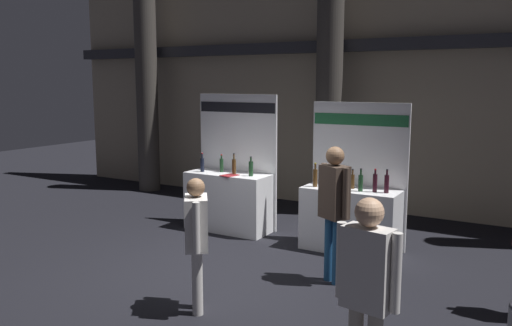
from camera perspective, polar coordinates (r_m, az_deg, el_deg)
The scene contains 7 objects.
ground_plane at distance 7.65m, azimuth -3.89°, elevation -11.56°, with size 29.11×29.11×0.00m, color black.
hall_colonnade at distance 11.25m, azimuth 9.24°, elevation 10.39°, with size 14.56×1.18×6.13m.
exhibitor_booth_0 at distance 9.52m, azimuth -2.91°, elevation -3.56°, with size 1.61×0.71×2.43m.
exhibitor_booth_1 at distance 8.50m, azimuth 10.24°, elevation -5.36°, with size 1.58×0.66×2.33m.
visitor_2 at distance 6.13m, azimuth -6.44°, elevation -7.43°, with size 0.47×0.51×1.58m.
visitor_4 at distance 4.42m, azimuth 11.88°, elevation -12.70°, with size 0.56×0.27×1.76m.
visitor_5 at distance 7.00m, azimuth 8.42°, elevation -4.13°, with size 0.47×0.40×1.83m.
Camera 1 is at (4.03, -5.94, 2.65)m, focal length 37.08 mm.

